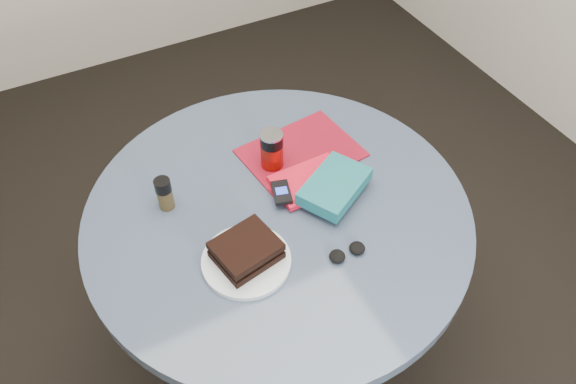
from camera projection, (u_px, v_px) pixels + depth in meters
name	position (u px, v px, depth m)	size (l,w,h in m)	color
ground	(281.00, 346.00, 2.00)	(4.00, 4.00, 0.00)	black
table	(278.00, 247.00, 1.57)	(1.00, 1.00, 0.75)	black
plate	(246.00, 261.00, 1.33)	(0.21, 0.21, 0.01)	silver
sandwich	(246.00, 250.00, 1.31)	(0.16, 0.15, 0.05)	black
soda_can	(272.00, 150.00, 1.51)	(0.07, 0.07, 0.12)	#740C05
pepper_grinder	(164.00, 194.00, 1.42)	(0.04, 0.04, 0.10)	#3D311A
magazine	(301.00, 153.00, 1.58)	(0.31, 0.23, 0.01)	maroon
red_book	(310.00, 181.00, 1.49)	(0.19, 0.13, 0.02)	red
novel	(335.00, 186.00, 1.45)	(0.19, 0.12, 0.04)	#155C64
mp3_player	(282.00, 192.00, 1.45)	(0.06, 0.09, 0.01)	black
headphones	(347.00, 252.00, 1.34)	(0.10, 0.04, 0.02)	black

